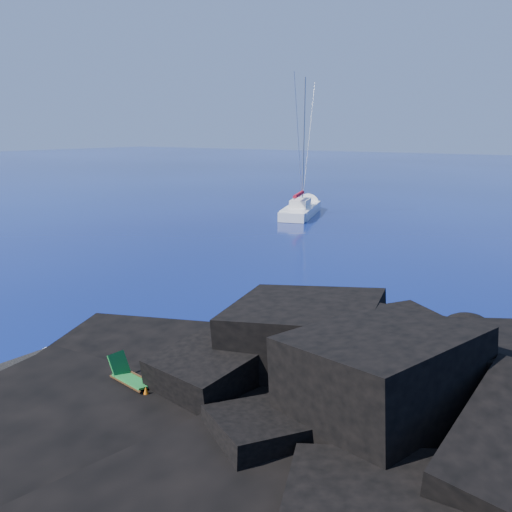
{
  "coord_description": "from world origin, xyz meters",
  "views": [
    {
      "loc": [
        17.51,
        -8.53,
        8.73
      ],
      "look_at": [
        2.73,
        13.81,
        2.0
      ],
      "focal_mm": 35.0,
      "sensor_mm": 36.0,
      "label": 1
    }
  ],
  "objects": [
    {
      "name": "sunbather",
      "position": [
        6.36,
        1.67,
        0.51
      ],
      "size": [
        1.74,
        0.48,
        0.23
      ],
      "primitive_type": null,
      "rotation": [
        0.0,
        0.0,
        0.04
      ],
      "color": "tan",
      "rests_on": "towel"
    },
    {
      "name": "sailboat",
      "position": [
        -7.7,
        38.35,
        0.0
      ],
      "size": [
        6.75,
        13.74,
        14.17
      ],
      "primitive_type": null,
      "rotation": [
        0.0,
        0.0,
        0.3
      ],
      "color": "white",
      "rests_on": "ground"
    },
    {
      "name": "beach",
      "position": [
        4.5,
        0.5,
        0.0
      ],
      "size": [
        9.08,
        6.86,
        0.7
      ],
      "primitive_type": "cube",
      "rotation": [
        0.0,
        0.0,
        -0.1
      ],
      "color": "black",
      "rests_on": "ground"
    },
    {
      "name": "surf_foam",
      "position": [
        5.0,
        5.0,
        0.0
      ],
      "size": [
        10.0,
        8.0,
        0.06
      ],
      "primitive_type": null,
      "color": "white",
      "rests_on": "ground"
    },
    {
      "name": "marker_cone",
      "position": [
        6.72,
        1.45,
        0.62
      ],
      "size": [
        0.44,
        0.44,
        0.53
      ],
      "primitive_type": "cone",
      "rotation": [
        0.0,
        0.0,
        -0.32
      ],
      "color": "#D55F0B",
      "rests_on": "beach"
    },
    {
      "name": "headland",
      "position": [
        13.0,
        3.0,
        0.0
      ],
      "size": [
        24.0,
        24.0,
        3.6
      ],
      "primitive_type": null,
      "color": "black",
      "rests_on": "ground"
    },
    {
      "name": "deck_chair",
      "position": [
        5.83,
        1.73,
        0.94
      ],
      "size": [
        1.8,
        0.97,
        1.18
      ],
      "primitive_type": null,
      "rotation": [
        0.0,
        0.0,
        -0.13
      ],
      "color": "#19712B",
      "rests_on": "beach"
    },
    {
      "name": "towel",
      "position": [
        6.36,
        1.67,
        0.37
      ],
      "size": [
        1.84,
        0.92,
        0.05
      ],
      "primitive_type": "cube",
      "rotation": [
        0.0,
        0.0,
        0.04
      ],
      "color": "silver",
      "rests_on": "beach"
    }
  ]
}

